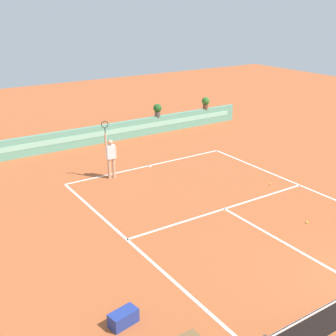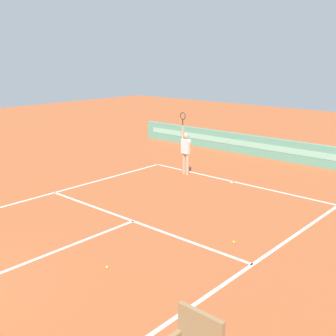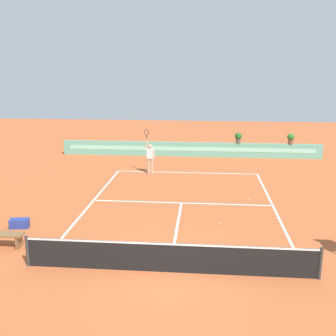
{
  "view_description": "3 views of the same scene",
  "coord_description": "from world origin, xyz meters",
  "px_view_note": "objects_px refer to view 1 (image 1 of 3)",
  "views": [
    {
      "loc": [
        -9.82,
        -4.73,
        7.19
      ],
      "look_at": [
        -0.85,
        8.94,
        1.0
      ],
      "focal_mm": 46.85,
      "sensor_mm": 36.0,
      "label": 1
    },
    {
      "loc": [
        8.66,
        -1.75,
        4.81
      ],
      "look_at": [
        -0.85,
        8.94,
        1.0
      ],
      "focal_mm": 45.11,
      "sensor_mm": 36.0,
      "label": 2
    },
    {
      "loc": [
        0.95,
        -10.87,
        5.99
      ],
      "look_at": [
        -0.85,
        8.94,
        1.0
      ],
      "focal_mm": 42.54,
      "sensor_mm": 36.0,
      "label": 3
    }
  ],
  "objects_px": {
    "gear_bag": "(123,318)",
    "tennis_ball_mid_court": "(271,184)",
    "potted_plant_far_right": "(206,102)",
    "tennis_ball_near_baseline": "(307,222)",
    "tennis_player": "(111,155)",
    "potted_plant_right": "(157,109)"
  },
  "relations": [
    {
      "from": "gear_bag",
      "to": "tennis_ball_mid_court",
      "type": "height_order",
      "value": "gear_bag"
    },
    {
      "from": "tennis_ball_mid_court",
      "to": "potted_plant_far_right",
      "type": "bearing_deg",
      "value": 68.19
    },
    {
      "from": "tennis_ball_mid_court",
      "to": "tennis_ball_near_baseline",
      "type": "bearing_deg",
      "value": -114.77
    },
    {
      "from": "gear_bag",
      "to": "tennis_player",
      "type": "xyz_separation_m",
      "value": [
        3.94,
        8.56,
        0.87
      ]
    },
    {
      "from": "tennis_ball_mid_court",
      "to": "potted_plant_right",
      "type": "bearing_deg",
      "value": 88.78
    },
    {
      "from": "gear_bag",
      "to": "tennis_player",
      "type": "height_order",
      "value": "tennis_player"
    },
    {
      "from": "tennis_player",
      "to": "potted_plant_right",
      "type": "distance_m",
      "value": 7.34
    },
    {
      "from": "gear_bag",
      "to": "tennis_ball_mid_court",
      "type": "distance_m",
      "value": 10.1
    },
    {
      "from": "tennis_ball_mid_court",
      "to": "potted_plant_far_right",
      "type": "height_order",
      "value": "potted_plant_far_right"
    },
    {
      "from": "tennis_player",
      "to": "potted_plant_right",
      "type": "bearing_deg",
      "value": 42.08
    },
    {
      "from": "tennis_player",
      "to": "potted_plant_right",
      "type": "height_order",
      "value": "tennis_player"
    },
    {
      "from": "gear_bag",
      "to": "tennis_ball_mid_court",
      "type": "xyz_separation_m",
      "value": [
        9.19,
        4.19,
        -0.15
      ]
    },
    {
      "from": "gear_bag",
      "to": "potted_plant_far_right",
      "type": "bearing_deg",
      "value": 46.24
    },
    {
      "from": "tennis_player",
      "to": "tennis_ball_near_baseline",
      "type": "bearing_deg",
      "value": -63.22
    },
    {
      "from": "tennis_ball_near_baseline",
      "to": "tennis_ball_mid_court",
      "type": "distance_m",
      "value": 3.46
    },
    {
      "from": "potted_plant_right",
      "to": "potted_plant_far_right",
      "type": "height_order",
      "value": "same"
    },
    {
      "from": "gear_bag",
      "to": "tennis_ball_mid_court",
      "type": "relative_size",
      "value": 10.29
    },
    {
      "from": "gear_bag",
      "to": "potted_plant_right",
      "type": "distance_m",
      "value": 16.46
    },
    {
      "from": "tennis_ball_mid_court",
      "to": "potted_plant_right",
      "type": "distance_m",
      "value": 9.39
    },
    {
      "from": "tennis_ball_near_baseline",
      "to": "potted_plant_right",
      "type": "xyz_separation_m",
      "value": [
        1.65,
        12.43,
        1.38
      ]
    },
    {
      "from": "tennis_player",
      "to": "tennis_ball_near_baseline",
      "type": "distance_m",
      "value": 8.48
    },
    {
      "from": "gear_bag",
      "to": "tennis_ball_near_baseline",
      "type": "distance_m",
      "value": 7.81
    }
  ]
}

